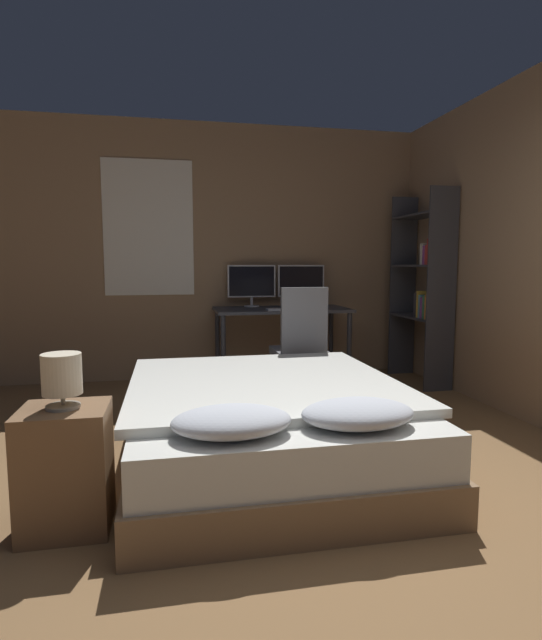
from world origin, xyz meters
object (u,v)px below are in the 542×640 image
(office_chair, at_px, (300,358))
(bookshelf, at_px, (425,282))
(nightstand, at_px, (66,468))
(keyboard, at_px, (287,309))
(monitor_left, at_px, (252,283))
(computer_mouse, at_px, (315,308))
(bedside_lamp, at_px, (62,376))
(bed, at_px, (267,424))
(monitor_right, at_px, (301,283))
(desk, at_px, (281,317))

(office_chair, xyz_separation_m, bookshelf, (1.43, 0.47, 0.63))
(nightstand, xyz_separation_m, keyboard, (1.61, 2.40, 0.50))
(nightstand, height_order, keyboard, keyboard)
(monitor_left, distance_m, office_chair, 1.27)
(office_chair, bearing_deg, keyboard, 88.04)
(computer_mouse, bearing_deg, bookshelf, -6.66)
(bedside_lamp, height_order, office_chair, office_chair)
(bed, height_order, nightstand, bed)
(bookshelf, bearing_deg, office_chair, -161.82)
(monitor_left, xyz_separation_m, monitor_right, (0.54, 0.00, 0.00))
(desk, xyz_separation_m, monitor_left, (-0.27, 0.24, 0.35))
(nightstand, distance_m, office_chair, 2.41)
(keyboard, xyz_separation_m, computer_mouse, (0.29, 0.00, 0.01))
(computer_mouse, bearing_deg, office_chair, -117.37)
(desk, relative_size, monitor_right, 2.68)
(nightstand, height_order, monitor_right, monitor_right)
(bedside_lamp, relative_size, monitor_left, 0.49)
(monitor_left, bearing_deg, bookshelf, -19.92)
(desk, xyz_separation_m, computer_mouse, (0.29, -0.24, 0.11))
(monitor_right, relative_size, computer_mouse, 7.31)
(bedside_lamp, relative_size, bookshelf, 0.13)
(nightstand, xyz_separation_m, monitor_right, (1.89, 2.88, 0.74))
(desk, relative_size, bookshelf, 0.70)
(desk, bearing_deg, bed, -104.99)
(desk, relative_size, office_chair, 1.33)
(bed, distance_m, keyboard, 2.01)
(nightstand, distance_m, monitor_left, 3.27)
(desk, bearing_deg, office_chair, -91.41)
(monitor_right, height_order, keyboard, monitor_right)
(nightstand, height_order, bedside_lamp, bedside_lamp)
(monitor_right, distance_m, bookshelf, 1.29)
(keyboard, relative_size, computer_mouse, 5.70)
(nightstand, relative_size, office_chair, 0.56)
(bed, xyz_separation_m, office_chair, (0.54, 1.26, 0.15))
(keyboard, distance_m, bookshelf, 1.44)
(bookshelf, bearing_deg, monitor_right, 151.82)
(nightstand, bearing_deg, office_chair, 48.57)
(desk, distance_m, office_chair, 0.88)
(computer_mouse, bearing_deg, desk, 140.67)
(bed, relative_size, monitor_left, 3.85)
(desk, distance_m, monitor_right, 0.50)
(computer_mouse, height_order, bookshelf, bookshelf)
(monitor_left, xyz_separation_m, keyboard, (0.27, -0.48, -0.24))
(monitor_right, bearing_deg, bedside_lamp, -123.20)
(bed, height_order, monitor_left, monitor_left)
(bedside_lamp, relative_size, keyboard, 0.63)
(bed, relative_size, nightstand, 3.43)
(desk, distance_m, bookshelf, 1.50)
(bookshelf, bearing_deg, bed, -138.71)
(bedside_lamp, bearing_deg, desk, 58.57)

